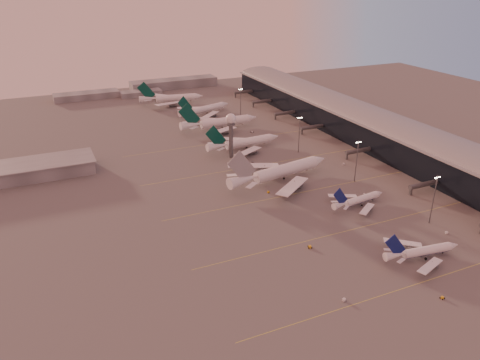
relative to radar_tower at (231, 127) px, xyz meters
name	(u,v)px	position (x,y,z in m)	size (l,w,h in m)	color
ground	(329,249)	(-5.00, -120.00, -20.95)	(700.00, 700.00, 0.00)	#5A5858
taxiway_markings	(317,188)	(25.00, -64.00, -20.94)	(180.00, 185.25, 0.02)	#D9D44C
terminal	(369,127)	(102.88, -9.91, -10.43)	(57.00, 362.00, 23.04)	black
hangar	(23,171)	(-125.00, 20.00, -16.63)	(82.00, 27.00, 8.50)	slate
radar_tower	(231,127)	(0.00, 0.00, 0.00)	(6.40, 6.40, 31.10)	#54575B
mast_a	(434,197)	(53.00, -120.00, -7.21)	(3.60, 0.56, 25.00)	#54575B
mast_b	(357,160)	(50.00, -65.00, -7.21)	(3.60, 0.56, 25.00)	#54575B
mast_c	(299,133)	(45.00, -10.00, -7.21)	(3.60, 0.56, 25.00)	#54575B
mast_d	(241,102)	(43.00, 80.00, -7.21)	(3.60, 0.56, 25.00)	#54575B
distant_horizon	(149,87)	(-2.38, 205.14, -17.06)	(165.00, 37.50, 9.00)	slate
narrowbody_near	(422,253)	(26.67, -141.95, -18.03)	(36.78, 29.19, 14.40)	white
narrowbody_mid	(358,201)	(32.74, -90.96, -18.18)	(34.90, 27.71, 13.66)	white
widebody_white	(280,174)	(11.14, -46.10, -16.62)	(70.39, 55.92, 24.96)	white
greentail_a	(244,144)	(14.18, 10.64, -17.36)	(56.01, 45.11, 20.34)	white
greentail_b	(220,124)	(15.77, 58.64, -16.83)	(64.15, 51.81, 23.30)	white
greentail_c	(205,110)	(19.60, 102.40, -17.52)	(51.62, 41.02, 19.43)	white
greentail_d	(172,99)	(4.28, 148.62, -17.13)	(59.24, 47.52, 21.61)	white
gsv_truck_a	(345,298)	(-19.37, -151.79, -19.75)	(6.15, 3.44, 2.35)	silver
gsv_tug_near	(442,298)	(14.35, -165.81, -20.49)	(2.31, 3.36, 0.89)	yellow
gsv_catering_a	(448,230)	(52.90, -131.22, -18.89)	(5.31, 3.03, 4.12)	silver
gsv_tug_mid	(310,247)	(-11.85, -115.57, -20.40)	(4.25, 3.31, 1.06)	yellow
gsv_truck_b	(365,193)	(44.11, -82.04, -19.95)	(4.93, 2.00, 1.96)	silver
gsv_truck_c	(269,191)	(-2.27, -58.04, -19.87)	(5.51, 3.03, 2.11)	yellow
gsv_catering_b	(344,162)	(59.77, -41.10, -18.88)	(5.49, 3.64, 4.15)	silver
gsv_tug_far	(252,162)	(8.33, -14.95, -20.45)	(3.91, 3.80, 0.98)	#525557
gsv_tug_hangar	(252,132)	(34.69, 40.63, -20.38)	(4.23, 3.02, 1.10)	silver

